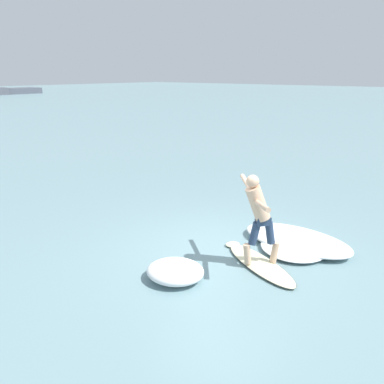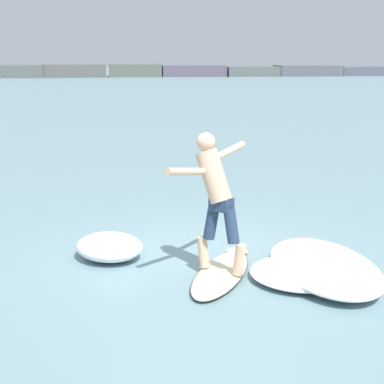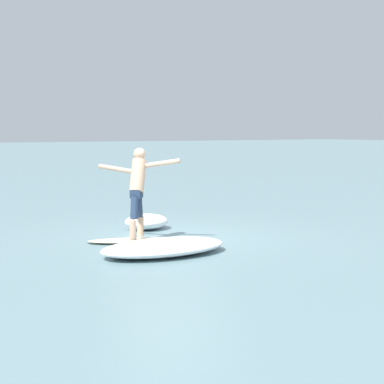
# 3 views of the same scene
# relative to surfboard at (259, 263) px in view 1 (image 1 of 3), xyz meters

# --- Properties ---
(ground_plane) EXTENTS (200.00, 200.00, 0.00)m
(ground_plane) POSITION_rel_surfboard_xyz_m (-0.07, 0.88, -0.04)
(ground_plane) COLOR gray
(surfboard) EXTENTS (1.33, 2.09, 0.22)m
(surfboard) POSITION_rel_surfboard_xyz_m (0.00, 0.00, 0.00)
(surfboard) COLOR beige
(surfboard) RESTS_ON ground
(surfer) EXTENTS (1.20, 1.28, 1.76)m
(surfer) POSITION_rel_surfboard_xyz_m (-0.09, 0.03, 1.08)
(surfer) COLOR #D9AD8B
(surfer) RESTS_ON surfboard
(wave_foam_at_tail) EXTENTS (1.29, 2.38, 0.26)m
(wave_foam_at_tail) POSITION_rel_surfboard_xyz_m (1.31, -0.17, 0.09)
(wave_foam_at_tail) COLOR white
(wave_foam_at_tail) RESTS_ON ground
(wave_foam_at_nose) EXTENTS (1.74, 1.76, 0.17)m
(wave_foam_at_nose) POSITION_rel_surfboard_xyz_m (1.00, -0.25, 0.04)
(wave_foam_at_nose) COLOR white
(wave_foam_at_nose) RESTS_ON ground
(wave_foam_beside) EXTENTS (1.25, 1.32, 0.33)m
(wave_foam_beside) POSITION_rel_surfboard_xyz_m (-1.42, 0.92, 0.13)
(wave_foam_beside) COLOR white
(wave_foam_beside) RESTS_ON ground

